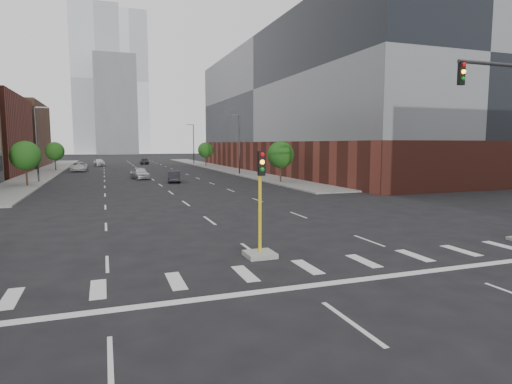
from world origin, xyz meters
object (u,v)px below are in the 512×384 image
car_mid_right (174,177)px  car_distant (99,162)px  car_near_left (140,173)px  car_deep_right (145,161)px  median_traffic_signal (260,234)px  car_far_left (79,167)px

car_mid_right → car_distant: car_distant is taller
car_near_left → car_mid_right: 7.38m
car_near_left → car_deep_right: (4.33, 42.35, -0.12)m
car_mid_right → car_deep_right: (0.79, 48.82, -0.01)m
median_traffic_signal → car_distant: size_ratio=0.94×
car_mid_right → car_far_left: (-12.05, 26.19, 0.13)m
car_near_left → car_far_left: car_far_left is taller
median_traffic_signal → car_far_left: 63.09m
car_mid_right → car_far_left: car_far_left is taller
car_mid_right → car_deep_right: car_mid_right is taller
median_traffic_signal → car_near_left: bearing=92.0°
car_far_left → car_distant: 18.39m
median_traffic_signal → car_far_left: size_ratio=0.76×
car_near_left → car_far_left: bearing=103.6°
car_mid_right → car_distant: bearing=110.0°
car_far_left → car_deep_right: car_far_left is taller
car_near_left → car_distant: car_distant is taller
median_traffic_signal → car_near_left: 42.60m
car_near_left → car_distant: (-5.43, 37.85, 0.01)m
car_near_left → car_distant: bearing=88.4°
car_distant → median_traffic_signal: bearing=-94.2°
car_near_left → car_mid_right: (3.55, -6.47, -0.11)m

